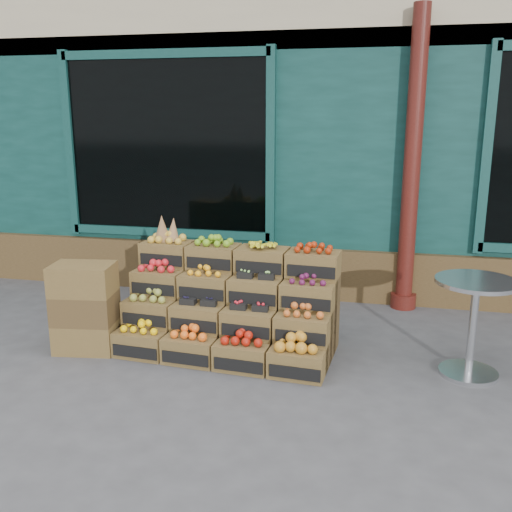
# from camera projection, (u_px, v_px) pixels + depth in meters

# --- Properties ---
(ground) EXTENTS (60.00, 60.00, 0.00)m
(ground) POSITION_uv_depth(u_px,v_px,m) (261.00, 376.00, 4.75)
(ground) COLOR #454547
(ground) RESTS_ON ground
(shop_facade) EXTENTS (12.00, 6.24, 4.80)m
(shop_facade) POSITION_uv_depth(u_px,v_px,m) (329.00, 95.00, 9.00)
(shop_facade) COLOR #113A35
(shop_facade) RESTS_ON ground
(crate_display) EXTENTS (1.96, 1.06, 1.19)m
(crate_display) POSITION_uv_depth(u_px,v_px,m) (230.00, 310.00, 5.24)
(crate_display) COLOR brown
(crate_display) RESTS_ON ground
(spare_crates) EXTENTS (0.59, 0.45, 0.82)m
(spare_crates) POSITION_uv_depth(u_px,v_px,m) (85.00, 308.00, 5.18)
(spare_crates) COLOR brown
(spare_crates) RESTS_ON ground
(bistro_table) EXTENTS (0.66, 0.66, 0.83)m
(bistro_table) POSITION_uv_depth(u_px,v_px,m) (474.00, 316.00, 4.65)
(bistro_table) COLOR silver
(bistro_table) RESTS_ON ground
(shopkeeper) EXTENTS (0.72, 0.48, 1.94)m
(shopkeeper) POSITION_uv_depth(u_px,v_px,m) (188.00, 205.00, 7.38)
(shopkeeper) COLOR #1B5F26
(shopkeeper) RESTS_ON ground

